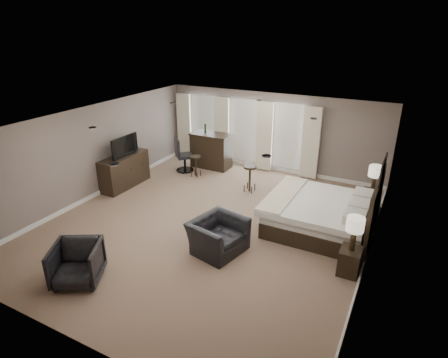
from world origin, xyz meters
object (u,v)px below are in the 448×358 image
at_px(lamp_far, 374,179).
at_px(tv, 123,153).
at_px(dresser, 125,171).
at_px(bar_counter, 211,150).
at_px(bed, 325,201).
at_px(bar_stool_left, 196,166).
at_px(nightstand_near, 350,261).
at_px(nightstand_far, 370,202).
at_px(bar_stool_right, 250,179).
at_px(armchair_far, 77,262).
at_px(desk_chair, 185,155).
at_px(lamp_near, 354,234).
at_px(armchair_near, 218,231).

xyz_separation_m(lamp_far, tv, (-6.92, -1.60, 0.08)).
xyz_separation_m(dresser, tv, (0.00, 0.00, 0.56)).
bearing_deg(bar_counter, bed, -29.12).
bearing_deg(lamp_far, bar_counter, 168.92).
height_order(dresser, bar_stool_left, dresser).
xyz_separation_m(nightstand_near, lamp_far, (0.00, 2.90, 0.70)).
height_order(nightstand_near, nightstand_far, nightstand_far).
height_order(bar_counter, bar_stool_right, bar_counter).
bearing_deg(lamp_far, tv, -166.99).
relative_size(nightstand_far, armchair_far, 0.69).
relative_size(bed, desk_chair, 2.11).
bearing_deg(dresser, lamp_near, -10.65).
height_order(lamp_near, armchair_far, lamp_near).
distance_m(nightstand_far, armchair_far, 7.25).
height_order(nightstand_far, armchair_near, armchair_near).
xyz_separation_m(lamp_near, lamp_far, (0.00, 2.90, 0.07)).
xyz_separation_m(lamp_far, bar_counter, (-5.39, 1.05, -0.37)).
bearing_deg(lamp_far, lamp_near, -90.00).
bearing_deg(desk_chair, bar_stool_right, -146.90).
bearing_deg(dresser, armchair_far, -59.88).
bearing_deg(bed, bar_stool_left, 161.57).
bearing_deg(lamp_far, bar_stool_left, 179.43).
xyz_separation_m(tv, armchair_near, (4.21, -1.81, -0.56)).
xyz_separation_m(nightstand_far, bar_stool_left, (-5.40, 0.05, 0.05)).
relative_size(nightstand_near, bar_counter, 0.39).
height_order(bed, dresser, bed).
bearing_deg(armchair_near, tv, 79.28).
distance_m(tv, desk_chair, 2.17).
bearing_deg(bar_stool_left, armchair_near, -52.13).
bearing_deg(nightstand_near, armchair_near, -169.44).
bearing_deg(bed, armchair_near, -132.98).
height_order(lamp_far, bar_stool_left, lamp_far).
relative_size(tv, bar_counter, 0.77).
distance_m(bed, bar_stool_left, 4.78).
relative_size(nightstand_near, armchair_far, 0.61).
distance_m(bar_stool_left, desk_chair, 0.67).
xyz_separation_m(nightstand_near, bar_stool_right, (-3.38, 2.70, 0.13)).
bearing_deg(nightstand_far, dresser, -166.99).
xyz_separation_m(armchair_near, bar_stool_right, (-0.66, 3.20, -0.09)).
bearing_deg(lamp_near, armchair_near, -169.44).
relative_size(lamp_near, bar_stool_left, 1.01).
xyz_separation_m(lamp_near, armchair_far, (-4.60, -2.70, -0.45)).
xyz_separation_m(tv, armchair_far, (2.32, -4.00, -0.61)).
bearing_deg(desk_chair, lamp_far, -138.88).
bearing_deg(nightstand_far, lamp_far, 0.00).
bearing_deg(nightstand_far, lamp_near, -90.00).
height_order(lamp_near, lamp_far, lamp_far).
bearing_deg(lamp_far, dresser, -166.99).
bearing_deg(bar_stool_right, armchair_near, -78.32).
xyz_separation_m(lamp_near, bar_counter, (-5.39, 3.95, -0.30)).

